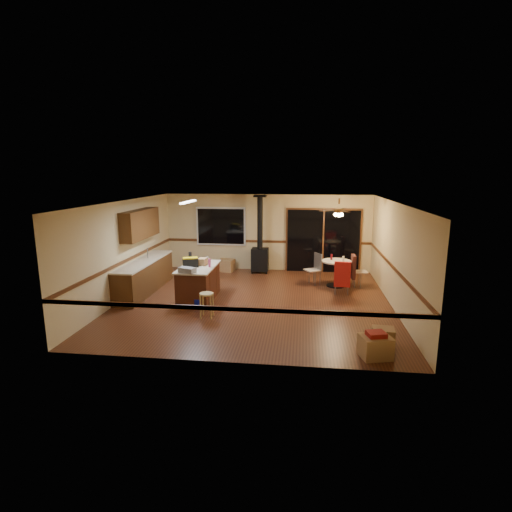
% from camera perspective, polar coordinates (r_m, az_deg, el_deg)
% --- Properties ---
extents(floor, '(7.00, 7.00, 0.00)m').
position_cam_1_polar(floor, '(10.59, -0.20, -6.44)').
color(floor, '#4D2615').
rests_on(floor, ground).
extents(ceiling, '(7.00, 7.00, 0.00)m').
position_cam_1_polar(ceiling, '(10.08, -0.21, 7.74)').
color(ceiling, silver).
rests_on(ceiling, ground).
extents(wall_back, '(7.00, 0.00, 7.00)m').
position_cam_1_polar(wall_back, '(13.68, 1.61, 3.35)').
color(wall_back, '#D0BA83').
rests_on(wall_back, ground).
extents(wall_front, '(7.00, 0.00, 7.00)m').
position_cam_1_polar(wall_front, '(6.89, -3.80, -5.23)').
color(wall_front, '#D0BA83').
rests_on(wall_front, ground).
extents(wall_left, '(0.00, 7.00, 7.00)m').
position_cam_1_polar(wall_left, '(11.23, -18.22, 0.88)').
color(wall_left, '#D0BA83').
rests_on(wall_left, ground).
extents(wall_right, '(0.00, 7.00, 7.00)m').
position_cam_1_polar(wall_right, '(10.42, 19.26, -0.00)').
color(wall_right, '#D0BA83').
rests_on(wall_right, ground).
extents(chair_rail, '(7.00, 7.00, 0.08)m').
position_cam_1_polar(chair_rail, '(10.32, -0.20, -1.16)').
color(chair_rail, '#542D15').
rests_on(chair_rail, ground).
extents(window, '(1.72, 0.10, 1.32)m').
position_cam_1_polar(window, '(13.84, -5.03, 4.25)').
color(window, black).
rests_on(window, ground).
extents(sliding_door, '(2.52, 0.10, 2.10)m').
position_cam_1_polar(sliding_door, '(13.63, 9.57, 2.10)').
color(sliding_door, black).
rests_on(sliding_door, ground).
extents(lower_cabinets, '(0.60, 3.00, 0.86)m').
position_cam_1_polar(lower_cabinets, '(11.74, -15.60, -2.86)').
color(lower_cabinets, '#4D2D13').
rests_on(lower_cabinets, ground).
extents(countertop, '(0.64, 3.04, 0.04)m').
position_cam_1_polar(countertop, '(11.64, -15.72, -0.71)').
color(countertop, beige).
rests_on(countertop, lower_cabinets).
extents(upper_cabinets, '(0.35, 2.00, 0.80)m').
position_cam_1_polar(upper_cabinets, '(11.70, -16.20, 4.40)').
color(upper_cabinets, '#4D2D13').
rests_on(upper_cabinets, ground).
extents(kitchen_island, '(0.88, 1.68, 0.90)m').
position_cam_1_polar(kitchen_island, '(10.73, -8.19, -3.77)').
color(kitchen_island, '#431D10').
rests_on(kitchen_island, ground).
extents(wood_stove, '(0.55, 0.50, 2.52)m').
position_cam_1_polar(wood_stove, '(13.36, 0.56, 0.66)').
color(wood_stove, black).
rests_on(wood_stove, ground).
extents(ceiling_fan, '(0.24, 0.24, 0.55)m').
position_cam_1_polar(ceiling_fan, '(11.74, 11.75, 6.18)').
color(ceiling_fan, brown).
rests_on(ceiling_fan, ceiling).
extents(fluorescent_strip, '(0.10, 1.20, 0.04)m').
position_cam_1_polar(fluorescent_strip, '(10.74, -9.66, 7.62)').
color(fluorescent_strip, white).
rests_on(fluorescent_strip, ceiling).
extents(toolbox_grey, '(0.46, 0.35, 0.13)m').
position_cam_1_polar(toolbox_grey, '(9.99, -9.81, -1.98)').
color(toolbox_grey, slate).
rests_on(toolbox_grey, kitchen_island).
extents(toolbox_black, '(0.44, 0.33, 0.22)m').
position_cam_1_polar(toolbox_black, '(10.57, -9.35, -0.95)').
color(toolbox_black, black).
rests_on(toolbox_black, kitchen_island).
extents(toolbox_yellow_lid, '(0.43, 0.32, 0.03)m').
position_cam_1_polar(toolbox_yellow_lid, '(10.54, -9.37, -0.29)').
color(toolbox_yellow_lid, gold).
rests_on(toolbox_yellow_lid, toolbox_black).
extents(box_on_island, '(0.23, 0.29, 0.18)m').
position_cam_1_polar(box_on_island, '(10.74, -7.63, -0.79)').
color(box_on_island, '#996F44').
rests_on(box_on_island, kitchen_island).
extents(bottle_dark, '(0.10, 0.10, 0.30)m').
position_cam_1_polar(bottle_dark, '(11.03, -9.38, -0.20)').
color(bottle_dark, black).
rests_on(bottle_dark, kitchen_island).
extents(bottle_pink, '(0.08, 0.08, 0.22)m').
position_cam_1_polar(bottle_pink, '(10.47, -6.66, -0.99)').
color(bottle_pink, '#D84C8C').
rests_on(bottle_pink, kitchen_island).
extents(bottle_white, '(0.08, 0.08, 0.18)m').
position_cam_1_polar(bottle_white, '(10.89, -6.95, -0.60)').
color(bottle_white, white).
rests_on(bottle_white, kitchen_island).
extents(bar_stool, '(0.39, 0.39, 0.59)m').
position_cam_1_polar(bar_stool, '(9.43, -7.05, -6.99)').
color(bar_stool, tan).
rests_on(bar_stool, floor).
extents(blue_bucket, '(0.38, 0.38, 0.24)m').
position_cam_1_polar(blue_bucket, '(10.16, -8.18, -6.64)').
color(blue_bucket, '#0B16A2').
rests_on(blue_bucket, floor).
extents(dining_table, '(0.86, 0.86, 0.78)m').
position_cam_1_polar(dining_table, '(12.01, 11.41, -1.82)').
color(dining_table, black).
rests_on(dining_table, ground).
extents(glass_red, '(0.09, 0.09, 0.18)m').
position_cam_1_polar(glass_red, '(12.03, 10.73, -0.13)').
color(glass_red, '#590C14').
rests_on(glass_red, dining_table).
extents(glass_cream, '(0.08, 0.08, 0.15)m').
position_cam_1_polar(glass_cream, '(11.91, 12.36, -0.38)').
color(glass_cream, beige).
rests_on(glass_cream, dining_table).
extents(chair_left, '(0.55, 0.55, 0.51)m').
position_cam_1_polar(chair_left, '(12.12, 8.49, -1.31)').
color(chair_left, tan).
rests_on(chair_left, ground).
extents(chair_near, '(0.44, 0.48, 0.70)m').
position_cam_1_polar(chair_near, '(11.15, 12.23, -2.56)').
color(chair_near, tan).
rests_on(chair_near, ground).
extents(chair_right, '(0.47, 0.44, 0.70)m').
position_cam_1_polar(chair_right, '(12.10, 13.85, -1.51)').
color(chair_right, tan).
rests_on(chair_right, ground).
extents(box_under_window, '(0.60, 0.52, 0.42)m').
position_cam_1_polar(box_under_window, '(13.69, -4.28, -1.33)').
color(box_under_window, '#996F44').
rests_on(box_under_window, floor).
extents(box_corner_a, '(0.63, 0.57, 0.41)m').
position_cam_1_polar(box_corner_a, '(7.78, 16.69, -12.31)').
color(box_corner_a, '#996F44').
rests_on(box_corner_a, floor).
extents(box_corner_b, '(0.45, 0.39, 0.34)m').
position_cam_1_polar(box_corner_b, '(8.37, 17.70, -10.89)').
color(box_corner_b, '#996F44').
rests_on(box_corner_b, floor).
extents(box_small_red, '(0.38, 0.35, 0.09)m').
position_cam_1_polar(box_small_red, '(7.69, 16.80, -10.64)').
color(box_small_red, maroon).
rests_on(box_small_red, box_corner_a).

